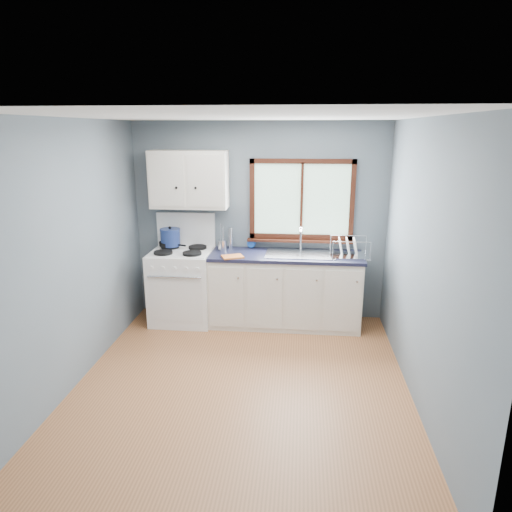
# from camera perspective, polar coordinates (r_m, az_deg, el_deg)

# --- Properties ---
(floor) EXTENTS (3.20, 3.60, 0.02)m
(floor) POSITION_cam_1_polar(r_m,az_deg,el_deg) (4.62, -1.80, -15.83)
(floor) COLOR #A3653A
(floor) RESTS_ON ground
(ceiling) EXTENTS (3.20, 3.60, 0.02)m
(ceiling) POSITION_cam_1_polar(r_m,az_deg,el_deg) (3.94, -2.12, 17.21)
(ceiling) COLOR white
(ceiling) RESTS_ON wall_back
(wall_back) EXTENTS (3.20, 0.02, 2.50)m
(wall_back) POSITION_cam_1_polar(r_m,az_deg,el_deg) (5.85, 0.40, 4.28)
(wall_back) COLOR slate
(wall_back) RESTS_ON ground
(wall_front) EXTENTS (3.20, 0.02, 2.50)m
(wall_front) POSITION_cam_1_polar(r_m,az_deg,el_deg) (2.45, -7.68, -12.51)
(wall_front) COLOR slate
(wall_front) RESTS_ON ground
(wall_left) EXTENTS (0.02, 3.60, 2.50)m
(wall_left) POSITION_cam_1_polar(r_m,az_deg,el_deg) (4.60, -22.24, -0.04)
(wall_left) COLOR slate
(wall_left) RESTS_ON ground
(wall_right) EXTENTS (0.02, 3.60, 2.50)m
(wall_right) POSITION_cam_1_polar(r_m,az_deg,el_deg) (4.21, 20.32, -1.22)
(wall_right) COLOR slate
(wall_right) RESTS_ON ground
(gas_range) EXTENTS (0.76, 0.69, 1.36)m
(gas_range) POSITION_cam_1_polar(r_m,az_deg,el_deg) (5.90, -9.17, -3.46)
(gas_range) COLOR white
(gas_range) RESTS_ON floor
(base_cabinets) EXTENTS (1.85, 0.60, 0.88)m
(base_cabinets) POSITION_cam_1_polar(r_m,az_deg,el_deg) (5.75, 3.62, -4.65)
(base_cabinets) COLOR silver
(base_cabinets) RESTS_ON floor
(countertop) EXTENTS (1.89, 0.64, 0.04)m
(countertop) POSITION_cam_1_polar(r_m,az_deg,el_deg) (5.60, 3.71, 0.05)
(countertop) COLOR black
(countertop) RESTS_ON base_cabinets
(sink) EXTENTS (0.84, 0.46, 0.44)m
(sink) POSITION_cam_1_polar(r_m,az_deg,el_deg) (5.61, 5.54, -0.40)
(sink) COLOR silver
(sink) RESTS_ON countertop
(window) EXTENTS (1.36, 0.10, 1.03)m
(window) POSITION_cam_1_polar(r_m,az_deg,el_deg) (5.75, 5.71, 6.29)
(window) COLOR #9EC6A8
(window) RESTS_ON wall_back
(upper_cabinets) EXTENTS (0.95, 0.35, 0.70)m
(upper_cabinets) POSITION_cam_1_polar(r_m,az_deg,el_deg) (5.73, -8.37, 9.44)
(upper_cabinets) COLOR silver
(upper_cabinets) RESTS_ON wall_back
(skillet) EXTENTS (0.41, 0.33, 0.05)m
(skillet) POSITION_cam_1_polar(r_m,az_deg,el_deg) (5.93, -10.76, 1.54)
(skillet) COLOR black
(skillet) RESTS_ON gas_range
(stockpot) EXTENTS (0.34, 0.34, 0.25)m
(stockpot) POSITION_cam_1_polar(r_m,az_deg,el_deg) (5.90, -10.65, 2.34)
(stockpot) COLOR navy
(stockpot) RESTS_ON gas_range
(utensil_crock) EXTENTS (0.14, 0.14, 0.34)m
(utensil_crock) POSITION_cam_1_polar(r_m,az_deg,el_deg) (5.76, -4.22, 1.39)
(utensil_crock) COLOR silver
(utensil_crock) RESTS_ON countertop
(thermos) EXTENTS (0.08, 0.08, 0.27)m
(thermos) POSITION_cam_1_polar(r_m,az_deg,el_deg) (5.82, -3.23, 2.24)
(thermos) COLOR silver
(thermos) RESTS_ON countertop
(soap_bottle) EXTENTS (0.11, 0.11, 0.28)m
(soap_bottle) POSITION_cam_1_polar(r_m,az_deg,el_deg) (5.82, -0.65, 2.31)
(soap_bottle) COLOR #194CAF
(soap_bottle) RESTS_ON countertop
(dish_towel) EXTENTS (0.30, 0.26, 0.02)m
(dish_towel) POSITION_cam_1_polar(r_m,az_deg,el_deg) (5.44, -2.95, -0.08)
(dish_towel) COLOR orange
(dish_towel) RESTS_ON countertop
(dish_rack) EXTENTS (0.46, 0.36, 0.24)m
(dish_rack) POSITION_cam_1_polar(r_m,az_deg,el_deg) (5.58, 11.52, 0.59)
(dish_rack) COLOR silver
(dish_rack) RESTS_ON countertop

